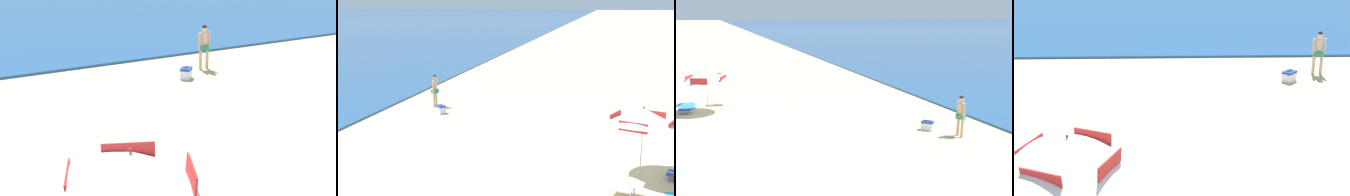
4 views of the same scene
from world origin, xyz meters
TOP-DOWN VIEW (x-y plane):
  - beach_umbrella_striped_main at (-4.32, 1.11)m, footprint 3.08×3.04m
  - person_standing_near_shore at (3.22, 10.80)m, footprint 0.50×0.41m
  - cooler_box at (1.99, 10.02)m, footprint 0.60×0.60m

SIDE VIEW (x-z plane):
  - cooler_box at x=1.99m, z-range -0.01..0.42m
  - person_standing_near_shore at x=3.22m, z-range 0.13..1.82m
  - beach_umbrella_striped_main at x=-4.32m, z-range 0.72..3.02m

